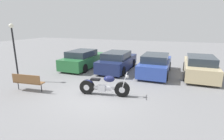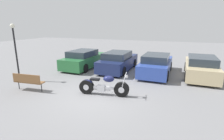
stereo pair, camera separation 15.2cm
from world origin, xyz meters
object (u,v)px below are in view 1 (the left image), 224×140
at_px(motorcycle, 104,86).
at_px(parked_car_champagne, 200,67).
at_px(parked_car_blue, 155,65).
at_px(parked_car_green, 83,59).
at_px(park_bench, 28,81).
at_px(parked_car_navy, 117,61).
at_px(lamp_post, 14,45).

xyz_separation_m(motorcycle, parked_car_champagne, (4.46, 4.94, 0.19)).
bearing_deg(parked_car_champagne, parked_car_blue, -173.58).
bearing_deg(parked_car_green, park_bench, -90.17).
distance_m(motorcycle, parked_car_blue, 4.96).
height_order(parked_car_blue, park_bench, parked_car_blue).
xyz_separation_m(parked_car_green, parked_car_champagne, (8.15, 0.48, 0.00)).
height_order(parked_car_champagne, park_bench, parked_car_champagne).
distance_m(parked_car_navy, parked_car_champagne, 5.44).
relative_size(parked_car_navy, parked_car_blue, 1.00).
height_order(parked_car_navy, park_bench, parked_car_navy).
bearing_deg(parked_car_green, parked_car_navy, 4.77).
height_order(parked_car_navy, parked_car_blue, same).
relative_size(parked_car_green, parked_car_champagne, 1.00).
bearing_deg(park_bench, motorcycle, 13.89).
height_order(parked_car_green, parked_car_blue, same).
bearing_deg(motorcycle, park_bench, -166.11).
bearing_deg(motorcycle, parked_car_champagne, 47.94).
relative_size(parked_car_green, parked_car_navy, 1.00).
xyz_separation_m(parked_car_blue, lamp_post, (-7.32, -4.49, 1.50)).
bearing_deg(motorcycle, parked_car_blue, 69.39).
relative_size(parked_car_green, lamp_post, 1.32).
height_order(parked_car_green, parked_car_navy, same).
relative_size(parked_car_navy, park_bench, 2.71).
distance_m(parked_car_champagne, park_bench, 10.05).
bearing_deg(parked_car_champagne, lamp_post, -154.45).
bearing_deg(parked_car_champagne, parked_car_navy, -177.38).
bearing_deg(parked_car_blue, parked_car_champagne, 6.42).
xyz_separation_m(motorcycle, parked_car_green, (-3.69, 4.47, 0.19)).
height_order(motorcycle, parked_car_blue, parked_car_blue).
bearing_deg(parked_car_navy, lamp_post, -135.33).
relative_size(motorcycle, parked_car_blue, 0.55).
relative_size(motorcycle, parked_car_navy, 0.55).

